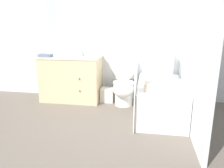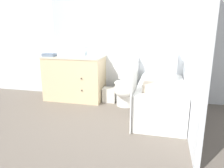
{
  "view_description": "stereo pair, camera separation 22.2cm",
  "coord_description": "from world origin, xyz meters",
  "px_view_note": "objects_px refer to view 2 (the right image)",
  "views": [
    {
      "loc": [
        0.67,
        -2.47,
        1.36
      ],
      "look_at": [
        0.15,
        0.69,
        0.49
      ],
      "focal_mm": 35.0,
      "sensor_mm": 36.0,
      "label": 1
    },
    {
      "loc": [
        0.89,
        -2.43,
        1.36
      ],
      "look_at": [
        0.15,
        0.69,
        0.49
      ],
      "focal_mm": 35.0,
      "sensor_mm": 36.0,
      "label": 2
    }
  ],
  "objects_px": {
    "toilet": "(126,85)",
    "bath_towel_folded": "(155,87)",
    "hand_towel_folded": "(49,55)",
    "bathtub": "(161,99)",
    "sink_faucet": "(77,53)",
    "wastebasket": "(109,95)",
    "tissue_box": "(83,53)",
    "vanity_cabinet": "(75,77)",
    "soap_dispenser": "(98,53)"
  },
  "relations": [
    {
      "from": "toilet",
      "to": "bath_towel_folded",
      "type": "distance_m",
      "value": 0.93
    },
    {
      "from": "hand_towel_folded",
      "to": "toilet",
      "type": "bearing_deg",
      "value": 3.44
    },
    {
      "from": "wastebasket",
      "to": "soap_dispenser",
      "type": "relative_size",
      "value": 1.84
    },
    {
      "from": "vanity_cabinet",
      "to": "bathtub",
      "type": "xyz_separation_m",
      "value": [
        1.59,
        -0.43,
        -0.16
      ]
    },
    {
      "from": "tissue_box",
      "to": "bath_towel_folded",
      "type": "relative_size",
      "value": 0.46
    },
    {
      "from": "bath_towel_folded",
      "to": "sink_faucet",
      "type": "bearing_deg",
      "value": 145.91
    },
    {
      "from": "bathtub",
      "to": "toilet",
      "type": "bearing_deg",
      "value": 150.17
    },
    {
      "from": "toilet",
      "to": "sink_faucet",
      "type": "bearing_deg",
      "value": 164.72
    },
    {
      "from": "toilet",
      "to": "hand_towel_folded",
      "type": "distance_m",
      "value": 1.47
    },
    {
      "from": "hand_towel_folded",
      "to": "vanity_cabinet",
      "type": "bearing_deg",
      "value": 23.32
    },
    {
      "from": "tissue_box",
      "to": "hand_towel_folded",
      "type": "height_order",
      "value": "tissue_box"
    },
    {
      "from": "vanity_cabinet",
      "to": "bath_towel_folded",
      "type": "relative_size",
      "value": 3.38
    },
    {
      "from": "vanity_cabinet",
      "to": "hand_towel_folded",
      "type": "distance_m",
      "value": 0.61
    },
    {
      "from": "sink_faucet",
      "to": "wastebasket",
      "type": "distance_m",
      "value": 1.01
    },
    {
      "from": "wastebasket",
      "to": "hand_towel_folded",
      "type": "relative_size",
      "value": 1.17
    },
    {
      "from": "sink_faucet",
      "to": "bath_towel_folded",
      "type": "bearing_deg",
      "value": -34.09
    },
    {
      "from": "vanity_cabinet",
      "to": "toilet",
      "type": "bearing_deg",
      "value": -5.01
    },
    {
      "from": "bathtub",
      "to": "soap_dispenser",
      "type": "relative_size",
      "value": 10.02
    },
    {
      "from": "vanity_cabinet",
      "to": "soap_dispenser",
      "type": "bearing_deg",
      "value": -0.64
    },
    {
      "from": "toilet",
      "to": "hand_towel_folded",
      "type": "relative_size",
      "value": 4.06
    },
    {
      "from": "bathtub",
      "to": "bath_towel_folded",
      "type": "distance_m",
      "value": 0.51
    },
    {
      "from": "vanity_cabinet",
      "to": "wastebasket",
      "type": "relative_size",
      "value": 4.23
    },
    {
      "from": "bathtub",
      "to": "hand_towel_folded",
      "type": "height_order",
      "value": "hand_towel_folded"
    },
    {
      "from": "toilet",
      "to": "tissue_box",
      "type": "distance_m",
      "value": 1.0
    },
    {
      "from": "toilet",
      "to": "soap_dispenser",
      "type": "bearing_deg",
      "value": 171.15
    },
    {
      "from": "toilet",
      "to": "bathtub",
      "type": "bearing_deg",
      "value": -29.83
    },
    {
      "from": "soap_dispenser",
      "to": "bath_towel_folded",
      "type": "distance_m",
      "value": 1.37
    },
    {
      "from": "tissue_box",
      "to": "soap_dispenser",
      "type": "bearing_deg",
      "value": -15.61
    },
    {
      "from": "bathtub",
      "to": "hand_towel_folded",
      "type": "bearing_deg",
      "value": 172.51
    },
    {
      "from": "tissue_box",
      "to": "soap_dispenser",
      "type": "xyz_separation_m",
      "value": [
        0.32,
        -0.09,
        0.02
      ]
    },
    {
      "from": "toilet",
      "to": "soap_dispenser",
      "type": "relative_size",
      "value": 6.38
    },
    {
      "from": "sink_faucet",
      "to": "toilet",
      "type": "bearing_deg",
      "value": -15.28
    },
    {
      "from": "sink_faucet",
      "to": "bathtub",
      "type": "relative_size",
      "value": 0.1
    },
    {
      "from": "wastebasket",
      "to": "sink_faucet",
      "type": "bearing_deg",
      "value": 164.24
    },
    {
      "from": "vanity_cabinet",
      "to": "bathtub",
      "type": "bearing_deg",
      "value": -15.17
    },
    {
      "from": "bathtub",
      "to": "bath_towel_folded",
      "type": "height_order",
      "value": "bath_towel_folded"
    },
    {
      "from": "bathtub",
      "to": "tissue_box",
      "type": "relative_size",
      "value": 9.45
    },
    {
      "from": "toilet",
      "to": "hand_towel_folded",
      "type": "bearing_deg",
      "value": -176.56
    },
    {
      "from": "sink_faucet",
      "to": "bathtub",
      "type": "height_order",
      "value": "sink_faucet"
    },
    {
      "from": "sink_faucet",
      "to": "tissue_box",
      "type": "bearing_deg",
      "value": -34.94
    },
    {
      "from": "hand_towel_folded",
      "to": "bath_towel_folded",
      "type": "distance_m",
      "value": 2.03
    },
    {
      "from": "soap_dispenser",
      "to": "sink_faucet",
      "type": "bearing_deg",
      "value": 157.92
    },
    {
      "from": "hand_towel_folded",
      "to": "bath_towel_folded",
      "type": "xyz_separation_m",
      "value": [
        1.9,
        -0.66,
        -0.29
      ]
    },
    {
      "from": "vanity_cabinet",
      "to": "bath_towel_folded",
      "type": "bearing_deg",
      "value": -29.03
    },
    {
      "from": "hand_towel_folded",
      "to": "bathtub",
      "type": "bearing_deg",
      "value": -7.49
    },
    {
      "from": "vanity_cabinet",
      "to": "tissue_box",
      "type": "xyz_separation_m",
      "value": [
        0.14,
        0.09,
        0.45
      ]
    },
    {
      "from": "toilet",
      "to": "bath_towel_folded",
      "type": "relative_size",
      "value": 2.78
    },
    {
      "from": "wastebasket",
      "to": "tissue_box",
      "type": "relative_size",
      "value": 1.73
    },
    {
      "from": "tissue_box",
      "to": "bath_towel_folded",
      "type": "distance_m",
      "value": 1.67
    },
    {
      "from": "wastebasket",
      "to": "bath_towel_folded",
      "type": "bearing_deg",
      "value": -44.79
    }
  ]
}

